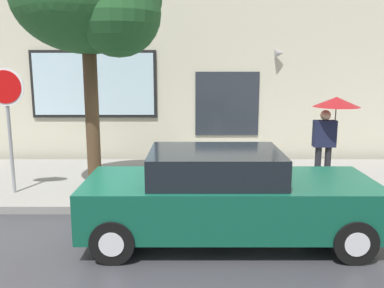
# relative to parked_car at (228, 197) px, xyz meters

# --- Properties ---
(ground_plane) EXTENTS (60.00, 60.00, 0.00)m
(ground_plane) POSITION_rel_parked_car_xyz_m (-1.06, 0.14, -0.72)
(ground_plane) COLOR #333338
(sidewalk) EXTENTS (20.00, 4.00, 0.15)m
(sidewalk) POSITION_rel_parked_car_xyz_m (-1.06, 3.14, -0.65)
(sidewalk) COLOR gray
(sidewalk) RESTS_ON ground
(building_facade) EXTENTS (20.00, 0.67, 7.00)m
(building_facade) POSITION_rel_parked_car_xyz_m (-1.07, 5.64, 2.76)
(building_facade) COLOR beige
(building_facade) RESTS_ON ground
(parked_car) EXTENTS (4.51, 1.80, 1.46)m
(parked_car) POSITION_rel_parked_car_xyz_m (0.00, 0.00, 0.00)
(parked_car) COLOR #0F4C38
(parked_car) RESTS_ON ground
(fire_hydrant) EXTENTS (0.30, 0.44, 0.77)m
(fire_hydrant) POSITION_rel_parked_car_xyz_m (0.38, 2.17, -0.20)
(fire_hydrant) COLOR white
(fire_hydrant) RESTS_ON sidewalk
(pedestrian_with_umbrella) EXTENTS (1.02, 1.02, 1.94)m
(pedestrian_with_umbrella) POSITION_rel_parked_car_xyz_m (2.54, 2.75, 0.98)
(pedestrian_with_umbrella) COLOR black
(pedestrian_with_umbrella) RESTS_ON sidewalk
(street_tree) EXTENTS (2.88, 2.45, 4.98)m
(street_tree) POSITION_rel_parked_car_xyz_m (-2.41, 1.87, 3.23)
(street_tree) COLOR #4C3823
(street_tree) RESTS_ON sidewalk
(stop_sign) EXTENTS (0.76, 0.10, 2.57)m
(stop_sign) POSITION_rel_parked_car_xyz_m (-4.26, 2.01, 1.24)
(stop_sign) COLOR gray
(stop_sign) RESTS_ON sidewalk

